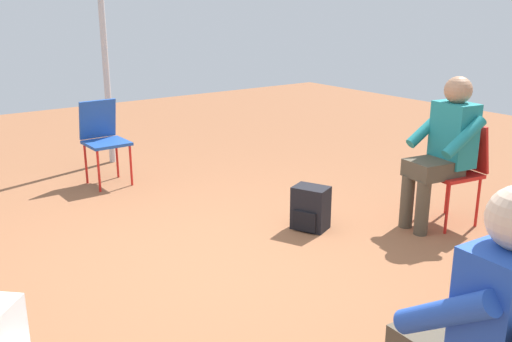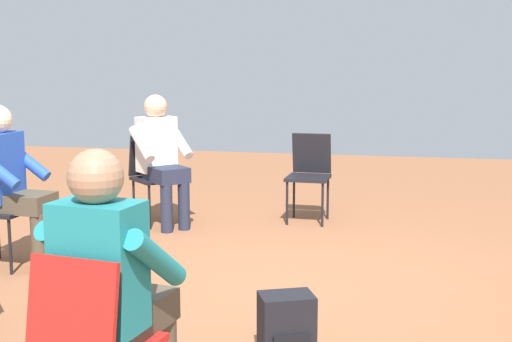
# 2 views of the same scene
# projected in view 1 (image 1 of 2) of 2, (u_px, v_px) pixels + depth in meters

# --- Properties ---
(ground_plane) EXTENTS (14.00, 14.00, 0.00)m
(ground_plane) POSITION_uv_depth(u_px,v_px,m) (215.00, 275.00, 3.90)
(ground_plane) COLOR brown
(chair_south) EXTENTS (0.41, 0.44, 0.85)m
(chair_south) POSITION_uv_depth(u_px,v_px,m) (103.00, 136.00, 5.77)
(chair_south) COLOR #1E4799
(chair_south) RESTS_ON ground
(chair_west) EXTENTS (0.49, 0.46, 0.85)m
(chair_west) POSITION_uv_depth(u_px,v_px,m) (457.00, 166.00, 4.72)
(chair_west) COLOR red
(chair_west) RESTS_ON ground
(person_in_teal) EXTENTS (0.56, 0.55, 1.24)m
(person_in_teal) POSITION_uv_depth(u_px,v_px,m) (444.00, 145.00, 4.59)
(person_in_teal) COLOR #4C4233
(person_in_teal) RESTS_ON ground
(person_in_blue) EXTENTS (0.51, 0.54, 1.24)m
(person_in_blue) POSITION_uv_depth(u_px,v_px,m) (480.00, 324.00, 2.04)
(person_in_blue) COLOR #4C4233
(person_in_blue) RESTS_ON ground
(backpack_near_laptop_user) EXTENTS (0.31, 0.34, 0.36)m
(backpack_near_laptop_user) POSITION_uv_depth(u_px,v_px,m) (311.00, 210.00, 4.67)
(backpack_near_laptop_user) COLOR black
(backpack_near_laptop_user) RESTS_ON ground
(tent_pole_near) EXTENTS (0.07, 0.07, 2.22)m
(tent_pole_near) POSITION_uv_depth(u_px,v_px,m) (106.00, 66.00, 6.36)
(tent_pole_near) COLOR #B2B2B7
(tent_pole_near) RESTS_ON ground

